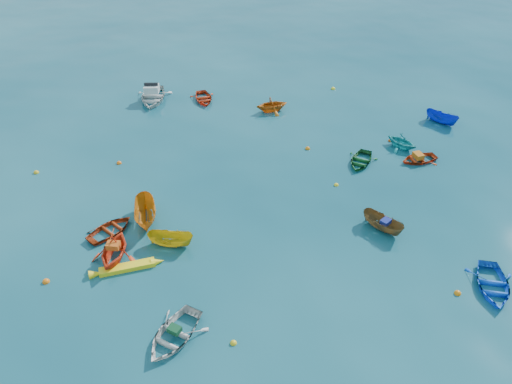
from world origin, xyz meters
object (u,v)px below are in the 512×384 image
object	(u,v)px
dinghy_blue_se	(491,288)
kayak_yellow	(128,269)
dinghy_white_near	(174,338)
motorboat_white	(153,100)

from	to	relation	value
dinghy_blue_se	kayak_yellow	size ratio (longest dim) A/B	0.92
dinghy_white_near	motorboat_white	size ratio (longest dim) A/B	0.79
kayak_yellow	dinghy_blue_se	bearing A→B (deg)	-110.66
kayak_yellow	motorboat_white	world-z (taller)	motorboat_white
dinghy_blue_se	motorboat_white	world-z (taller)	motorboat_white
dinghy_white_near	kayak_yellow	bearing A→B (deg)	152.68
dinghy_white_near	motorboat_white	xyz separation A→B (m)	(1.93, 24.79, 0.00)
motorboat_white	dinghy_white_near	bearing A→B (deg)	-79.60
dinghy_blue_se	motorboat_white	size ratio (longest dim) A/B	0.78
dinghy_blue_se	kayak_yellow	world-z (taller)	dinghy_blue_se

